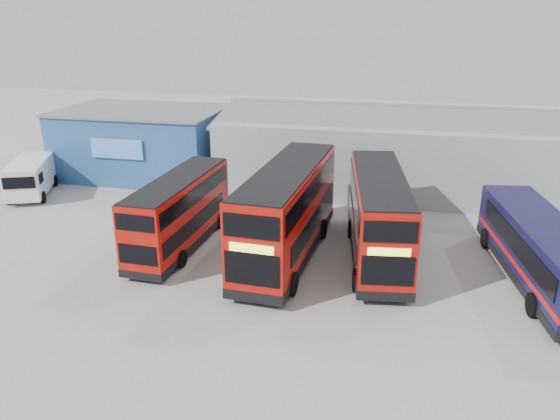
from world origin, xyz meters
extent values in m
plane|color=gray|center=(0.00, 0.00, 0.00)|extent=(120.00, 120.00, 0.00)
cube|color=navy|center=(-14.00, 18.00, 2.50)|extent=(12.00, 8.00, 5.00)
cube|color=slate|center=(-14.00, 18.00, 5.05)|extent=(12.30, 8.30, 0.15)
cube|color=#579BF8|center=(-14.00, 13.90, 3.00)|extent=(3.96, 0.15, 1.40)
cube|color=#91979E|center=(8.00, 20.00, 2.50)|extent=(30.00, 12.00, 5.00)
cube|color=slate|center=(8.00, 17.20, 5.25)|extent=(30.50, 6.33, 1.29)
cube|color=slate|center=(8.00, 22.80, 5.25)|extent=(30.50, 6.33, 1.29)
cube|color=#AE1109|center=(-5.71, 5.22, 2.10)|extent=(2.54, 9.34, 3.57)
cube|color=black|center=(-5.71, 5.22, 0.49)|extent=(2.58, 9.38, 0.40)
cube|color=black|center=(-4.60, 4.82, 1.68)|extent=(0.33, 7.85, 0.84)
cube|color=black|center=(-6.84, 4.91, 1.68)|extent=(0.33, 7.85, 0.84)
cube|color=black|center=(-4.59, 5.18, 3.18)|extent=(0.36, 8.73, 0.84)
cube|color=black|center=(-6.83, 5.26, 3.18)|extent=(0.36, 8.73, 0.84)
cube|color=black|center=(-5.54, 9.86, 1.59)|extent=(1.99, 0.12, 1.19)
cube|color=black|center=(-5.54, 9.86, 3.18)|extent=(1.99, 0.12, 0.84)
cube|color=#CFFF35|center=(-5.54, 9.87, 2.38)|extent=(1.59, 0.09, 0.31)
cube|color=black|center=(-5.87, 0.57, 1.59)|extent=(1.94, 0.11, 0.97)
cube|color=black|center=(-5.87, 0.57, 3.18)|extent=(1.94, 0.11, 0.79)
cube|color=black|center=(-5.71, 5.22, 3.90)|extent=(2.40, 9.20, 0.09)
cylinder|color=black|center=(-4.53, 8.40, 0.46)|extent=(0.32, 0.93, 0.92)
cylinder|color=black|center=(-6.65, 8.47, 0.46)|extent=(0.32, 0.93, 0.92)
cylinder|color=black|center=(-4.73, 2.84, 0.46)|extent=(0.32, 0.93, 0.92)
cylinder|color=black|center=(-6.85, 2.92, 0.46)|extent=(0.32, 0.93, 0.92)
cube|color=#AE1109|center=(0.23, 5.29, 2.58)|extent=(3.33, 11.53, 4.40)
cube|color=black|center=(0.23, 5.29, 0.60)|extent=(3.37, 11.58, 0.49)
cube|color=black|center=(-1.13, 5.80, 2.06)|extent=(0.57, 9.66, 1.03)
cube|color=black|center=(1.63, 5.65, 2.06)|extent=(0.57, 9.66, 1.03)
cube|color=black|center=(-1.15, 5.36, 3.91)|extent=(0.63, 10.74, 1.03)
cube|color=black|center=(1.60, 5.21, 3.91)|extent=(0.63, 10.74, 1.03)
cube|color=black|center=(-0.08, -0.43, 1.96)|extent=(2.44, 0.19, 1.47)
cube|color=black|center=(-0.08, -0.43, 3.91)|extent=(2.44, 0.19, 1.03)
cube|color=#CFFF35|center=(-0.08, -0.44, 2.93)|extent=(1.95, 0.15, 0.38)
cube|color=black|center=(0.53, 11.00, 1.96)|extent=(2.39, 0.18, 1.19)
cube|color=black|center=(0.53, 11.00, 3.91)|extent=(2.39, 0.18, 0.98)
cube|color=black|center=(0.23, 5.29, 4.80)|extent=(3.15, 11.36, 0.11)
cylinder|color=black|center=(-1.29, 1.40, 0.56)|extent=(0.41, 1.15, 1.13)
cylinder|color=black|center=(1.31, 1.26, 0.56)|extent=(0.41, 1.15, 1.13)
cylinder|color=black|center=(-0.92, 8.23, 0.56)|extent=(0.41, 1.15, 1.13)
cylinder|color=black|center=(1.68, 8.09, 0.56)|extent=(0.41, 1.15, 1.13)
cube|color=#AE1109|center=(4.81, 6.24, 2.38)|extent=(3.94, 10.78, 4.06)
cube|color=black|center=(4.81, 6.24, 0.55)|extent=(3.99, 10.82, 0.45)
cube|color=black|center=(3.50, 6.46, 1.91)|extent=(1.29, 8.85, 0.95)
cube|color=black|center=(6.02, 6.81, 1.91)|extent=(1.29, 8.85, 0.95)
cube|color=black|center=(3.55, 6.06, 3.61)|extent=(1.43, 9.84, 0.95)
cube|color=black|center=(6.07, 6.41, 3.61)|extent=(1.43, 9.84, 0.95)
cube|color=black|center=(5.54, 1.00, 1.81)|extent=(2.24, 0.36, 1.35)
cube|color=black|center=(5.54, 1.00, 3.61)|extent=(2.24, 0.36, 0.95)
cube|color=#CFFF35|center=(5.55, 0.99, 2.71)|extent=(1.79, 0.29, 0.35)
cube|color=black|center=(4.08, 11.47, 1.81)|extent=(2.19, 0.36, 1.10)
cube|color=black|center=(4.08, 11.47, 3.61)|extent=(2.19, 0.36, 0.90)
cube|color=black|center=(4.81, 6.24, 4.43)|extent=(3.77, 10.61, 0.10)
cylinder|color=black|center=(4.13, 2.44, 0.52)|extent=(0.46, 1.08, 1.04)
cylinder|color=black|center=(6.51, 2.78, 0.52)|extent=(0.46, 1.08, 1.04)
cylinder|color=black|center=(3.25, 8.70, 0.52)|extent=(0.46, 1.08, 1.04)
cylinder|color=black|center=(5.64, 9.04, 0.52)|extent=(0.46, 1.08, 1.04)
cube|color=#0C1036|center=(12.43, 5.06, 1.72)|extent=(4.21, 11.57, 2.73)
cube|color=black|center=(12.43, 5.06, 0.55)|extent=(4.26, 11.62, 0.41)
cube|color=#BB0E10|center=(12.43, 5.06, 1.23)|extent=(4.25, 11.61, 0.26)
cube|color=black|center=(11.19, 4.56, 2.16)|extent=(1.44, 9.37, 0.98)
cube|color=black|center=(11.60, 10.68, 1.90)|extent=(2.30, 0.39, 1.34)
cylinder|color=black|center=(13.06, 9.21, 0.54)|extent=(0.48, 1.11, 1.07)
cylinder|color=black|center=(10.62, 8.85, 0.54)|extent=(0.48, 1.11, 1.07)
cylinder|color=black|center=(11.68, 1.73, 0.54)|extent=(0.48, 1.11, 1.07)
cube|color=white|center=(-19.40, 11.33, 1.40)|extent=(4.22, 6.03, 2.13)
cube|color=black|center=(-18.31, 8.72, 1.74)|extent=(1.88, 0.83, 0.78)
cube|color=black|center=(-19.76, 9.24, 1.74)|extent=(0.44, 0.95, 0.67)
cube|color=black|center=(-17.66, 10.11, 1.74)|extent=(0.44, 0.95, 0.67)
cylinder|color=black|center=(-19.66, 9.16, 0.40)|extent=(0.56, 0.85, 0.81)
cylinder|color=black|center=(-17.67, 9.98, 0.40)|extent=(0.56, 0.85, 0.81)
cylinder|color=black|center=(-21.12, 12.67, 0.40)|extent=(0.56, 0.85, 0.81)
cylinder|color=black|center=(-19.14, 13.50, 0.40)|extent=(0.56, 0.85, 0.81)
camera|label=1|loc=(5.69, -20.43, 12.30)|focal=35.00mm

